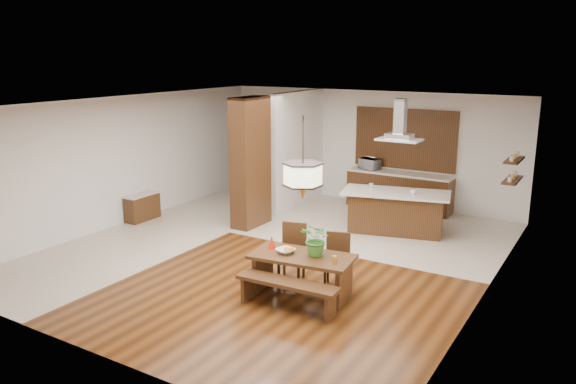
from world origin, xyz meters
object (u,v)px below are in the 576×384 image
Objects in this scene: fruit_bowl at (286,251)px; island_cup at (413,192)px; dining_chair_left at (291,253)px; pendant_lantern at (303,159)px; hallway_console at (142,207)px; foliage_plant at (317,240)px; microwave at (370,164)px; range_hood at (400,120)px; dining_chair_right at (336,262)px; kitchen_island at (396,212)px; dining_table at (302,266)px; dining_bench at (287,295)px.

fruit_bowl is 3.93m from island_cup.
pendant_lantern is at bearing -59.02° from dining_chair_left.
foliage_plant reaches higher than hallway_console.
pendant_lantern is at bearing -59.50° from microwave.
foliage_plant is 3.71m from island_cup.
range_hood is 1.53m from island_cup.
dining_chair_right is (0.81, 0.10, -0.03)m from dining_chair_left.
dining_chair_left is 0.40× the size of kitchen_island.
dining_chair_left is at bearing -113.99° from kitchen_island.
dining_chair_right is 0.38× the size of kitchen_island.
pendant_lantern is 3.86m from range_hood.
dining_table is 5.84m from microwave.
foliage_plant is at bearing -57.23° from microwave.
dining_bench is at bearing -95.77° from island_cup.
microwave is at bearing 127.74° from range_hood.
dining_bench is 1.25× the size of pendant_lantern.
pendant_lantern is 2.41× the size of foliage_plant.
island_cup is 2.60m from microwave.
foliage_plant is at bearing 23.13° from dining_table.
dining_chair_left is 5.32m from microwave.
range_hood is 7.26× the size of island_cup.
pendant_lantern reaches higher than fruit_bowl.
fruit_bowl is 0.12× the size of kitchen_island.
dining_table is 3.85m from kitchen_island.
range_hood reaches higher than kitchen_island.
range_hood reaches higher than dining_bench.
dining_chair_left is 0.75× the size of pendant_lantern.
microwave is at bearing 113.66° from kitchen_island.
dining_chair_left is (-0.47, 0.44, -0.01)m from dining_table.
fruit_bowl reaches higher than dining_table.
dining_bench is 5.64× the size of fruit_bowl.
island_cup is (0.52, 3.79, -1.26)m from pendant_lantern.
dining_table is 3.43× the size of microwave.
pendant_lantern is 1.46× the size of range_hood.
pendant_lantern reaches higher than kitchen_island.
range_hood is (0.60, 3.41, 1.98)m from dining_chair_left.
range_hood is (0.13, 3.85, 0.22)m from pendant_lantern.
dining_chair_left is (4.82, -1.25, 0.17)m from hallway_console.
fruit_bowl is at bearing 123.76° from dining_bench.
dining_chair_left is 7.90× the size of island_cup.
microwave is (-1.35, 6.26, 0.86)m from dining_bench.
dining_table is 0.64m from dining_chair_left.
foliage_plant is at bearing -16.30° from hallway_console.
pendant_lantern reaches higher than dining_bench.
hallway_console is at bearing -160.17° from island_cup.
dining_chair_left is 3.46m from kitchen_island.
dining_table is 3.85m from island_cup.
kitchen_island is at bearing -90.00° from range_hood.
hallway_console is 7.10× the size of island_cup.
dining_bench is 4.44m from kitchen_island.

